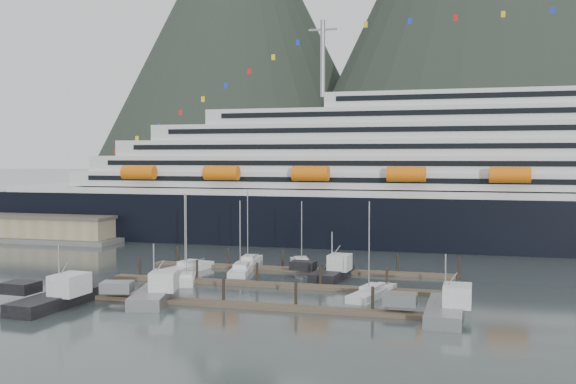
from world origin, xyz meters
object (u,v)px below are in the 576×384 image
object	(u,v)px
warehouse	(32,228)
sailboat_a	(189,268)
cruise_ship	(522,186)
trawler_a	(58,297)
sailboat_b	(187,279)
sailboat_c	(241,271)
sailboat_d	(372,294)
sailboat_f	(301,264)
trawler_b	(153,293)
sailboat_e	(249,262)
trawler_e	(331,272)
trawler_d	(444,308)

from	to	relation	value
warehouse	sailboat_a	world-z (taller)	sailboat_a
cruise_ship	trawler_a	xyz separation A→B (m)	(-56.70, -69.93, -11.04)
warehouse	sailboat_b	xyz separation A→B (m)	(54.04, -39.19, -1.85)
sailboat_a	sailboat_b	size ratio (longest dim) A/B	1.00
sailboat_c	sailboat_d	xyz separation A→B (m)	(21.57, -11.57, -0.00)
sailboat_f	trawler_b	xyz separation A→B (m)	(-11.10, -29.88, 0.57)
sailboat_e	trawler_e	size ratio (longest dim) A/B	1.07
cruise_ship	sailboat_a	world-z (taller)	cruise_ship
sailboat_a	sailboat_c	xyz separation A→B (m)	(8.53, 0.09, -0.01)
sailboat_a	sailboat_e	size ratio (longest dim) A/B	1.00
sailboat_f	trawler_a	bearing A→B (deg)	127.74
sailboat_f	trawler_d	world-z (taller)	sailboat_f
trawler_a	trawler_e	world-z (taller)	trawler_a
cruise_ship	sailboat_b	xyz separation A→B (m)	(-47.99, -52.13, -11.64)
trawler_b	trawler_d	world-z (taller)	trawler_b
warehouse	sailboat_b	distance (m)	66.78
sailboat_c	sailboat_f	bearing A→B (deg)	-50.15
sailboat_a	sailboat_d	xyz separation A→B (m)	(30.10, -11.48, -0.02)
warehouse	trawler_d	size ratio (longest dim) A/B	3.55
trawler_b	warehouse	bearing A→B (deg)	32.85
warehouse	trawler_b	distance (m)	75.73
cruise_ship	trawler_a	size ratio (longest dim) A/B	13.99
sailboat_d	sailboat_f	world-z (taller)	sailboat_d
trawler_b	trawler_e	distance (m)	27.57
sailboat_f	trawler_e	bearing A→B (deg)	-164.07
sailboat_a	trawler_b	world-z (taller)	sailboat_a
sailboat_d	sailboat_e	xyz separation A→B (m)	(-23.23, 20.18, 0.00)
sailboat_a	trawler_a	xyz separation A→B (m)	(-5.26, -26.29, 0.57)
sailboat_e	trawler_a	bearing A→B (deg)	155.69
sailboat_a	sailboat_f	world-z (taller)	sailboat_a
sailboat_d	sailboat_f	bearing A→B (deg)	50.12
sailboat_c	sailboat_e	size ratio (longest dim) A/B	0.92
warehouse	trawler_a	size ratio (longest dim) A/B	3.06
sailboat_a	sailboat_d	size ratio (longest dim) A/B	1.01
warehouse	sailboat_f	bearing A→B (deg)	-18.37
sailboat_b	trawler_a	distance (m)	19.83
cruise_ship	sailboat_c	xyz separation A→B (m)	(-42.92, -43.55, -11.63)
trawler_d	trawler_e	xyz separation A→B (m)	(-16.82, 19.87, -0.02)
sailboat_a	sailboat_d	bearing A→B (deg)	-98.65
sailboat_b	sailboat_d	size ratio (longest dim) A/B	1.01
sailboat_f	trawler_e	size ratio (longest dim) A/B	0.94
sailboat_e	trawler_d	distance (m)	43.34
trawler_e	cruise_ship	bearing A→B (deg)	-29.39
sailboat_b	sailboat_f	xyz separation A→B (m)	(12.21, 17.19, 0.01)
trawler_a	trawler_e	distance (m)	38.05
trawler_a	sailboat_c	bearing A→B (deg)	-24.03
sailboat_b	sailboat_d	bearing A→B (deg)	-115.53
sailboat_a	trawler_a	bearing A→B (deg)	-179.07
sailboat_c	sailboat_e	xyz separation A→B (m)	(-1.66, 8.60, -0.00)
sailboat_f	trawler_a	size ratio (longest dim) A/B	0.74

